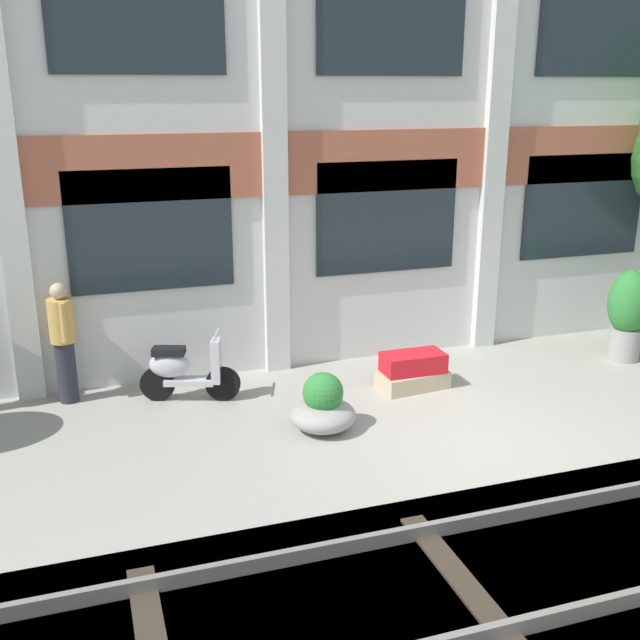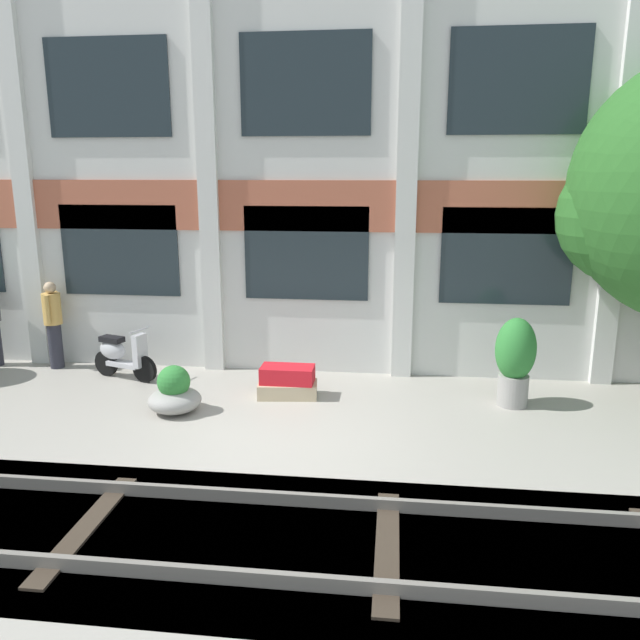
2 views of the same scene
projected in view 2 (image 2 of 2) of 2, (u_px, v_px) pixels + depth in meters
The scene contains 8 objects.
ground_plane at pixel (277, 439), 8.87m from camera, with size 80.00×80.00×0.00m, color #9E998E.
apartment_facade at pixel (308, 163), 11.20m from camera, with size 18.09×0.64×7.72m.
rail_tracks at pixel (233, 549), 6.50m from camera, with size 25.73×2.80×0.43m.
potted_plant_square_trough at pixel (288, 382), 10.47m from camera, with size 1.03×0.62×0.53m.
potted_plant_glazed_jar at pixel (515, 358), 9.97m from camera, with size 0.64×0.64×1.45m.
potted_plant_wide_bowl at pixel (174, 394), 9.80m from camera, with size 0.83×0.83×0.76m.
scooter_near_curb at pixel (122, 355), 11.35m from camera, with size 1.34×0.66×0.98m.
resident_by_doorway at pixel (53, 322), 11.87m from camera, with size 0.34×0.52×1.68m.
Camera 2 is at (1.59, -8.10, 3.71)m, focal length 35.00 mm.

